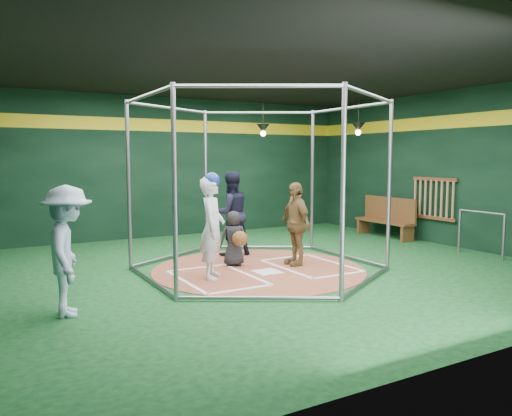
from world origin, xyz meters
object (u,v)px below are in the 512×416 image
visitor_leopard (295,224)px  dugout_bench (387,217)px  batter_figure (212,226)px  umpire (231,214)px

visitor_leopard → dugout_bench: size_ratio=0.89×
batter_figure → umpire: bearing=54.6°
visitor_leopard → dugout_bench: bearing=116.1°
visitor_leopard → dugout_bench: 4.18m
batter_figure → umpire: batter_figure is taller
batter_figure → visitor_leopard: (1.78, 0.20, -0.10)m
batter_figure → visitor_leopard: size_ratio=1.14×
batter_figure → visitor_leopard: 1.79m
visitor_leopard → umpire: size_ratio=0.90×
visitor_leopard → dugout_bench: visitor_leopard is taller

